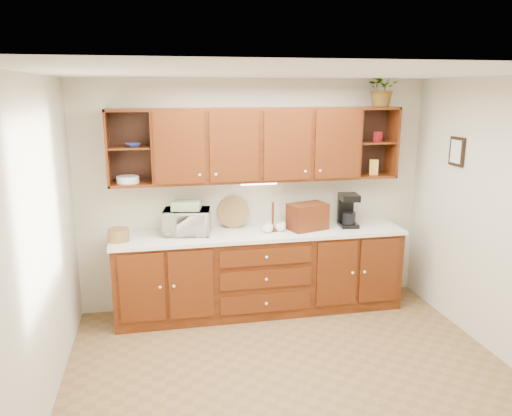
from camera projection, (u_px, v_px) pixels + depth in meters
name	position (u px, v px, depth m)	size (l,w,h in m)	color
floor	(294.00, 379.00, 4.38)	(4.00, 4.00, 0.00)	brown
ceiling	(300.00, 73.00, 3.78)	(4.00, 4.00, 0.00)	white
back_wall	(255.00, 195.00, 5.75)	(4.00, 4.00, 0.00)	beige
left_wall	(37.00, 253.00, 3.69)	(3.50, 3.50, 0.00)	beige
right_wall	(512.00, 225.00, 4.46)	(3.50, 3.50, 0.00)	beige
base_cabinets	(260.00, 273.00, 5.66)	(3.20, 0.60, 0.90)	#3A1306
countertop	(260.00, 234.00, 5.54)	(3.24, 0.64, 0.04)	white
upper_cabinets	(259.00, 145.00, 5.46)	(3.20, 0.33, 0.80)	#3A1306
undercabinet_light	(259.00, 183.00, 5.50)	(0.40, 0.05, 0.03)	white
framed_picture	(457.00, 152.00, 5.19)	(0.03, 0.24, 0.30)	black
wicker_basket	(118.00, 235.00, 5.19)	(0.22, 0.22, 0.13)	brown
microwave	(187.00, 222.00, 5.42)	(0.50, 0.34, 0.28)	beige
towel_stack	(186.00, 205.00, 5.38)	(0.30, 0.22, 0.09)	#D7D165
wine_bottle	(195.00, 220.00, 5.37)	(0.07, 0.07, 0.33)	black
woven_tray	(233.00, 226.00, 5.72)	(0.36, 0.36, 0.02)	brown
bread_box	(308.00, 217.00, 5.61)	(0.42, 0.26, 0.30)	#3A1306
mug_tree	(273.00, 226.00, 5.57)	(0.31, 0.30, 0.33)	#3A1306
canister_red	(347.00, 222.00, 5.72)	(0.10, 0.10, 0.13)	maroon
canister_white	(303.00, 220.00, 5.70)	(0.08, 0.08, 0.18)	white
canister_yellow	(348.00, 222.00, 5.74)	(0.08, 0.08, 0.11)	gold
coffee_maker	(348.00, 210.00, 5.74)	(0.23, 0.29, 0.38)	black
bowl_stack	(133.00, 145.00, 5.16)	(0.16, 0.16, 0.04)	navy
plate_stack	(128.00, 180.00, 5.25)	(0.23, 0.23, 0.07)	white
pantry_box_yellow	(374.00, 167.00, 5.76)	(0.10, 0.08, 0.17)	gold
pantry_box_red	(378.00, 137.00, 5.69)	(0.08, 0.07, 0.11)	maroon
potted_plant	(383.00, 88.00, 5.54)	(0.38, 0.33, 0.42)	#999999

